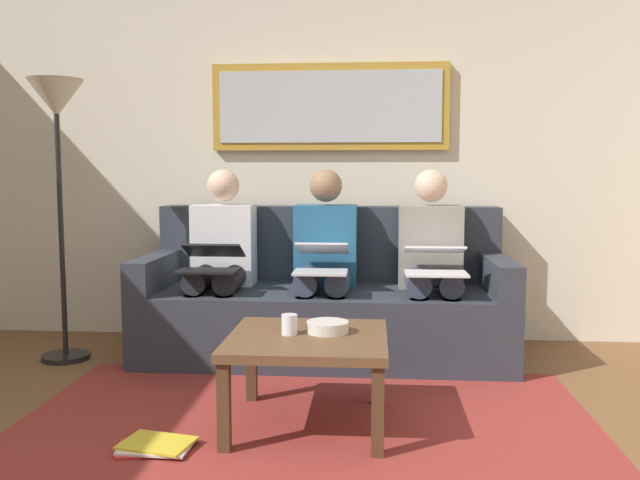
# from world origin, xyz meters

# --- Properties ---
(wall_rear) EXTENTS (6.00, 0.12, 2.60)m
(wall_rear) POSITION_xyz_m (0.00, -2.60, 1.30)
(wall_rear) COLOR beige
(wall_rear) RESTS_ON ground_plane
(area_rug) EXTENTS (2.60, 1.80, 0.01)m
(area_rug) POSITION_xyz_m (0.00, -0.85, 0.00)
(area_rug) COLOR maroon
(area_rug) RESTS_ON ground_plane
(couch) EXTENTS (2.20, 0.90, 0.90)m
(couch) POSITION_xyz_m (0.00, -2.12, 0.31)
(couch) COLOR #2D333D
(couch) RESTS_ON ground_plane
(framed_mirror) EXTENTS (1.56, 0.05, 0.57)m
(framed_mirror) POSITION_xyz_m (0.00, -2.51, 1.55)
(framed_mirror) COLOR #B7892D
(coffee_table) EXTENTS (0.69, 0.69, 0.41)m
(coffee_table) POSITION_xyz_m (-0.01, -0.90, 0.36)
(coffee_table) COLOR brown
(coffee_table) RESTS_ON ground_plane
(cup) EXTENTS (0.07, 0.07, 0.09)m
(cup) POSITION_xyz_m (0.07, -0.90, 0.46)
(cup) COLOR silver
(cup) RESTS_ON coffee_table
(bowl) EXTENTS (0.19, 0.19, 0.05)m
(bowl) POSITION_xyz_m (-0.09, -0.96, 0.44)
(bowl) COLOR beige
(bowl) RESTS_ON coffee_table
(person_left) EXTENTS (0.38, 0.58, 1.14)m
(person_left) POSITION_xyz_m (-0.64, -2.05, 0.61)
(person_left) COLOR gray
(person_left) RESTS_ON couch
(laptop_white) EXTENTS (0.34, 0.37, 0.15)m
(laptop_white) POSITION_xyz_m (-0.64, -1.81, 0.63)
(laptop_white) COLOR white
(person_middle) EXTENTS (0.38, 0.58, 1.14)m
(person_middle) POSITION_xyz_m (0.00, -2.05, 0.61)
(person_middle) COLOR #235B84
(person_middle) RESTS_ON couch
(laptop_silver) EXTENTS (0.30, 0.39, 0.17)m
(laptop_silver) POSITION_xyz_m (0.00, -1.82, 0.63)
(laptop_silver) COLOR silver
(person_right) EXTENTS (0.38, 0.58, 1.14)m
(person_right) POSITION_xyz_m (0.64, -2.05, 0.61)
(person_right) COLOR silver
(person_right) RESTS_ON couch
(laptop_black) EXTENTS (0.34, 0.35, 0.15)m
(laptop_black) POSITION_xyz_m (0.64, -1.81, 0.62)
(laptop_black) COLOR black
(magazine_stack) EXTENTS (0.33, 0.26, 0.03)m
(magazine_stack) POSITION_xyz_m (0.58, -0.59, 0.02)
(magazine_stack) COLOR red
(magazine_stack) RESTS_ON ground_plane
(standing_lamp) EXTENTS (0.32, 0.32, 1.66)m
(standing_lamp) POSITION_xyz_m (1.55, -1.85, 1.37)
(standing_lamp) COLOR black
(standing_lamp) RESTS_ON ground_plane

